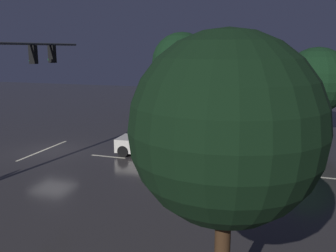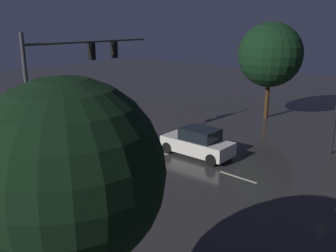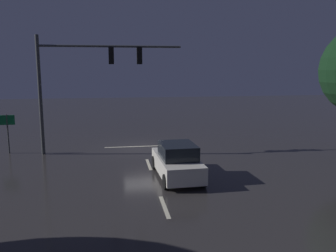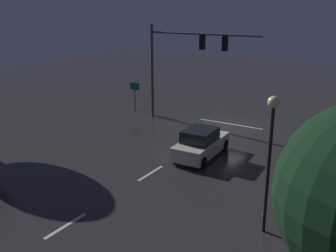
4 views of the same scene
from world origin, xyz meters
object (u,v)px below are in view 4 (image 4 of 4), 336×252
at_px(car_approaching, 201,144).
at_px(street_lamp_left_kerb, 271,141).
at_px(route_sign, 135,90).
at_px(traffic_signal_assembly, 183,54).

height_order(car_approaching, street_lamp_left_kerb, street_lamp_left_kerb).
bearing_deg(route_sign, street_lamp_left_kerb, 141.27).
xyz_separation_m(traffic_signal_assembly, car_approaching, (-4.60, 5.84, -4.25)).
distance_m(traffic_signal_assembly, car_approaching, 8.57).
height_order(traffic_signal_assembly, car_approaching, traffic_signal_assembly).
bearing_deg(route_sign, traffic_signal_assembly, 173.40).
distance_m(car_approaching, street_lamp_left_kerb, 8.60).
bearing_deg(route_sign, car_approaching, 145.92).
xyz_separation_m(traffic_signal_assembly, street_lamp_left_kerb, (-10.29, 11.59, -1.32)).
bearing_deg(street_lamp_left_kerb, route_sign, -38.73).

